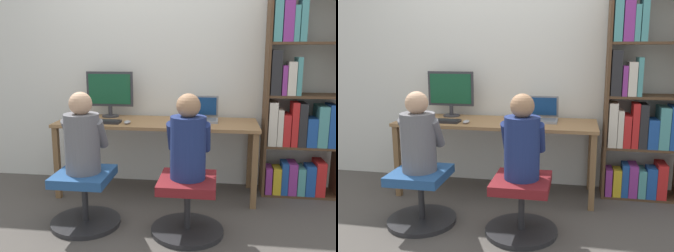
% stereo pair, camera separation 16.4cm
% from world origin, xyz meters
% --- Properties ---
extents(ground_plane, '(14.00, 14.00, 0.00)m').
position_xyz_m(ground_plane, '(0.00, 0.00, 0.00)').
color(ground_plane, '#4C4742').
extents(wall_back, '(10.00, 0.05, 2.60)m').
position_xyz_m(wall_back, '(0.00, 0.65, 1.30)').
color(wall_back, silver).
rests_on(wall_back, ground_plane).
extents(desk, '(1.87, 0.59, 0.71)m').
position_xyz_m(desk, '(0.00, 0.29, 0.63)').
color(desk, olive).
rests_on(desk, ground_plane).
extents(desktop_monitor, '(0.47, 0.17, 0.45)m').
position_xyz_m(desktop_monitor, '(-0.50, 0.47, 0.95)').
color(desktop_monitor, '#333338').
rests_on(desktop_monitor, desk).
extents(laptop, '(0.31, 0.30, 0.23)m').
position_xyz_m(laptop, '(0.41, 0.40, 0.75)').
color(laptop, gray).
rests_on(laptop, desk).
extents(keyboard, '(0.40, 0.14, 0.03)m').
position_xyz_m(keyboard, '(-0.52, 0.16, 0.72)').
color(keyboard, '#232326').
rests_on(keyboard, desk).
extents(computer_mouse_by_keyboard, '(0.06, 0.11, 0.03)m').
position_xyz_m(computer_mouse_by_keyboard, '(-0.25, 0.15, 0.72)').
color(computer_mouse_by_keyboard, '#99999E').
rests_on(computer_mouse_by_keyboard, desk).
extents(office_chair_left, '(0.55, 0.55, 0.44)m').
position_xyz_m(office_chair_left, '(-0.45, -0.45, 0.23)').
color(office_chair_left, '#262628').
rests_on(office_chair_left, ground_plane).
extents(office_chair_right, '(0.55, 0.55, 0.44)m').
position_xyz_m(office_chair_right, '(0.36, -0.48, 0.23)').
color(office_chair_right, '#262628').
rests_on(office_chair_right, ground_plane).
extents(person_at_monitor, '(0.33, 0.30, 0.62)m').
position_xyz_m(person_at_monitor, '(-0.45, -0.45, 0.71)').
color(person_at_monitor, slate).
rests_on(person_at_monitor, office_chair_left).
extents(person_at_laptop, '(0.32, 0.29, 0.63)m').
position_xyz_m(person_at_laptop, '(0.36, -0.48, 0.71)').
color(person_at_laptop, navy).
rests_on(person_at_laptop, office_chair_right).
extents(bookshelf, '(0.70, 0.30, 1.90)m').
position_xyz_m(bookshelf, '(1.29, 0.43, 0.84)').
color(bookshelf, '#513823').
rests_on(bookshelf, ground_plane).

